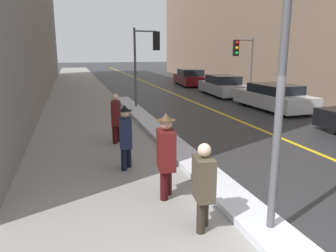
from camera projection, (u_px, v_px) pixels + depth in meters
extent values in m
cube|color=gray|center=(84.00, 103.00, 18.07)|extent=(4.00, 80.00, 0.01)
cube|color=gold|center=(186.00, 99.00, 19.72)|extent=(0.16, 80.00, 0.00)
cube|color=silver|center=(160.00, 132.00, 11.35)|extent=(0.77, 17.65, 0.15)
cylinder|color=#515156|center=(280.00, 100.00, 4.70)|extent=(0.12, 0.12, 4.32)
cylinder|color=#515156|center=(135.00, 69.00, 15.88)|extent=(0.11, 0.11, 3.90)
cylinder|color=#515156|center=(145.00, 31.00, 15.67)|extent=(1.10, 0.17, 0.07)
cube|color=black|center=(156.00, 41.00, 15.96)|extent=(0.32, 0.23, 0.90)
sphere|color=red|center=(156.00, 35.00, 16.01)|extent=(0.19, 0.19, 0.19)
sphere|color=orange|center=(156.00, 41.00, 16.07)|extent=(0.19, 0.19, 0.19)
sphere|color=green|center=(156.00, 47.00, 16.14)|extent=(0.19, 0.19, 0.19)
cylinder|color=#515156|center=(251.00, 69.00, 19.37)|extent=(0.11, 0.11, 3.59)
cylinder|color=#515156|center=(245.00, 40.00, 18.82)|extent=(1.10, 0.14, 0.07)
cube|color=black|center=(236.00, 48.00, 18.74)|extent=(0.31, 0.22, 0.90)
sphere|color=red|center=(237.00, 43.00, 18.56)|extent=(0.19, 0.19, 0.19)
sphere|color=orange|center=(237.00, 48.00, 18.63)|extent=(0.19, 0.19, 0.19)
sphere|color=green|center=(237.00, 53.00, 18.69)|extent=(0.19, 0.19, 0.19)
cylinder|color=#2A241B|center=(205.00, 204.00, 5.36)|extent=(0.14, 0.14, 0.78)
cylinder|color=#2A241B|center=(201.00, 211.00, 5.14)|extent=(0.14, 0.14, 0.78)
cube|color=#473D2D|center=(204.00, 178.00, 5.14)|extent=(0.33, 0.50, 0.69)
sphere|color=beige|center=(204.00, 150.00, 5.03)|extent=(0.21, 0.21, 0.21)
cube|color=black|center=(198.00, 179.00, 5.49)|extent=(0.13, 0.23, 0.28)
cylinder|color=#340C0C|center=(168.00, 174.00, 6.53)|extent=(0.15, 0.15, 0.87)
cylinder|color=#340C0C|center=(164.00, 179.00, 6.28)|extent=(0.15, 0.15, 0.87)
cube|color=#561414|center=(166.00, 150.00, 6.28)|extent=(0.37, 0.56, 0.76)
sphere|color=tan|center=(166.00, 123.00, 6.16)|extent=(0.24, 0.24, 0.24)
cylinder|color=#4C3823|center=(166.00, 120.00, 6.15)|extent=(0.37, 0.37, 0.01)
cone|color=#4C3823|center=(166.00, 116.00, 6.13)|extent=(0.22, 0.22, 0.14)
cylinder|color=black|center=(128.00, 152.00, 8.09)|extent=(0.14, 0.14, 0.81)
cylinder|color=black|center=(124.00, 155.00, 7.86)|extent=(0.14, 0.14, 0.81)
cube|color=#191E38|center=(125.00, 133.00, 7.86)|extent=(0.34, 0.52, 0.71)
sphere|color=beige|center=(125.00, 113.00, 7.75)|extent=(0.22, 0.22, 0.22)
cylinder|color=black|center=(125.00, 111.00, 7.74)|extent=(0.34, 0.34, 0.01)
cone|color=black|center=(125.00, 108.00, 7.72)|extent=(0.21, 0.21, 0.13)
cube|color=black|center=(125.00, 135.00, 8.22)|extent=(0.13, 0.23, 0.28)
cylinder|color=#340C0C|center=(118.00, 129.00, 10.37)|extent=(0.15, 0.15, 0.84)
cylinder|color=#340C0C|center=(115.00, 131.00, 10.13)|extent=(0.15, 0.15, 0.84)
cube|color=#561414|center=(116.00, 113.00, 10.13)|extent=(0.36, 0.54, 0.73)
sphere|color=beige|center=(115.00, 97.00, 10.01)|extent=(0.23, 0.23, 0.23)
cylinder|color=black|center=(333.00, 124.00, 11.41)|extent=(0.23, 0.69, 0.68)
cube|color=silver|center=(273.00, 99.00, 16.17)|extent=(1.94, 4.70, 0.67)
cube|color=black|center=(275.00, 89.00, 15.94)|extent=(1.74, 2.46, 0.43)
cylinder|color=black|center=(243.00, 99.00, 17.30)|extent=(0.21, 0.68, 0.67)
cylinder|color=black|center=(269.00, 98.00, 17.78)|extent=(0.21, 0.68, 0.67)
cylinder|color=black|center=(277.00, 108.00, 14.63)|extent=(0.21, 0.68, 0.67)
cylinder|color=black|center=(306.00, 106.00, 15.10)|extent=(0.21, 0.68, 0.67)
cube|color=#B2B2B7|center=(222.00, 88.00, 21.24)|extent=(2.02, 4.72, 0.63)
cube|color=black|center=(223.00, 79.00, 21.00)|extent=(1.74, 2.50, 0.51)
cylinder|color=black|center=(204.00, 88.00, 22.47)|extent=(0.27, 0.68, 0.67)
cylinder|color=black|center=(224.00, 87.00, 22.79)|extent=(0.27, 0.68, 0.67)
cylinder|color=black|center=(219.00, 93.00, 19.75)|extent=(0.27, 0.68, 0.67)
cylinder|color=black|center=(242.00, 92.00, 20.06)|extent=(0.27, 0.68, 0.67)
cube|color=#600F14|center=(190.00, 79.00, 27.41)|extent=(2.30, 4.77, 0.70)
cube|color=black|center=(190.00, 72.00, 27.17)|extent=(1.94, 2.55, 0.50)
cylinder|color=black|center=(177.00, 80.00, 28.67)|extent=(0.26, 0.63, 0.61)
cylinder|color=black|center=(195.00, 80.00, 28.97)|extent=(0.26, 0.63, 0.61)
cylinder|color=black|center=(185.00, 83.00, 25.93)|extent=(0.26, 0.63, 0.61)
cylinder|color=black|center=(204.00, 83.00, 26.23)|extent=(0.26, 0.63, 0.61)
cylinder|color=red|center=(165.00, 129.00, 10.94)|extent=(0.20, 0.20, 0.55)
sphere|color=red|center=(165.00, 120.00, 10.86)|extent=(0.18, 0.18, 0.18)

